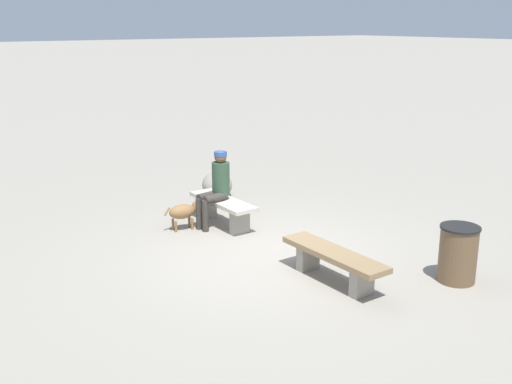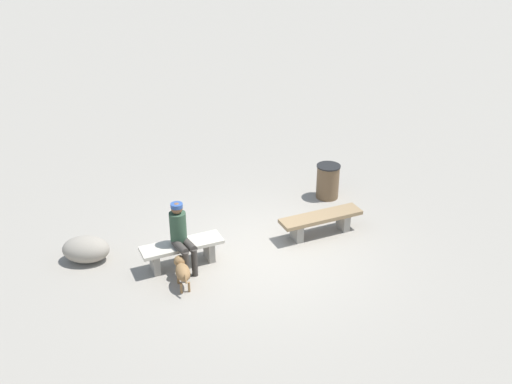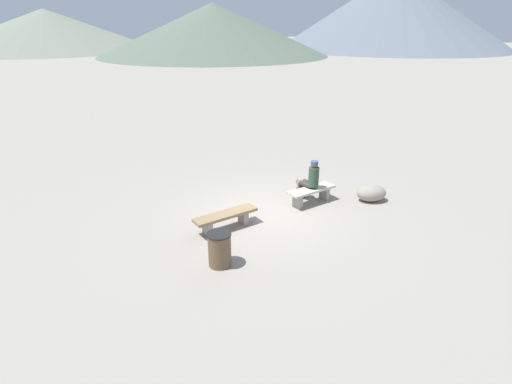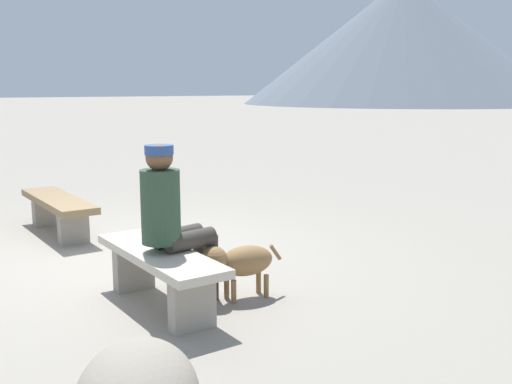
{
  "view_description": "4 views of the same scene",
  "coord_description": "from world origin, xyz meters",
  "views": [
    {
      "loc": [
        -7.16,
        5.18,
        3.5
      ],
      "look_at": [
        1.66,
        -1.0,
        0.48
      ],
      "focal_mm": 42.99,
      "sensor_mm": 36.0,
      "label": 1
    },
    {
      "loc": [
        4.09,
        8.88,
        6.26
      ],
      "look_at": [
        -0.39,
        -1.4,
        0.62
      ],
      "focal_mm": 41.37,
      "sensor_mm": 36.0,
      "label": 2
    },
    {
      "loc": [
        -5.93,
        -8.49,
        5.09
      ],
      "look_at": [
        -0.46,
        -0.36,
        0.9
      ],
      "focal_mm": 28.21,
      "sensor_mm": 36.0,
      "label": 3
    },
    {
      "loc": [
        5.83,
        -2.18,
        1.76
      ],
      "look_at": [
        1.11,
        1.02,
        0.75
      ],
      "focal_mm": 41.57,
      "sensor_mm": 36.0,
      "label": 4
    }
  ],
  "objects": [
    {
      "name": "seated_person",
      "position": [
        1.65,
        -0.16,
        0.76
      ],
      "size": [
        0.38,
        0.65,
        1.33
      ],
      "rotation": [
        0.0,
        0.0,
        0.16
      ],
      "color": "#2D4733",
      "rests_on": "ground"
    },
    {
      "name": "ground",
      "position": [
        0.0,
        0.0,
        -0.03
      ],
      "size": [
        210.0,
        210.0,
        0.06
      ],
      "primitive_type": "cube",
      "color": "gray"
    },
    {
      "name": "bench_left",
      "position": [
        -1.33,
        -0.22,
        0.32
      ],
      "size": [
        1.76,
        0.44,
        0.45
      ],
      "rotation": [
        0.0,
        0.0,
        0.01
      ],
      "color": "gray",
      "rests_on": "ground"
    },
    {
      "name": "boulder",
      "position": [
        3.25,
        -1.14,
        0.25
      ],
      "size": [
        1.08,
        0.95,
        0.5
      ],
      "primitive_type": "ellipsoid",
      "rotation": [
        0.0,
        0.0,
        4.25
      ],
      "color": "gray",
      "rests_on": "ground"
    },
    {
      "name": "dog",
      "position": [
        1.81,
        0.37,
        0.33
      ],
      "size": [
        0.31,
        0.73,
        0.49
      ],
      "rotation": [
        0.0,
        0.0,
        4.59
      ],
      "color": "olive",
      "rests_on": "ground"
    },
    {
      "name": "trash_bin",
      "position": [
        -2.29,
        -1.63,
        0.4
      ],
      "size": [
        0.55,
        0.55,
        0.8
      ],
      "color": "brown",
      "rests_on": "ground"
    },
    {
      "name": "bench_right",
      "position": [
        1.62,
        -0.26,
        0.34
      ],
      "size": [
        1.55,
        0.47,
        0.48
      ],
      "rotation": [
        0.0,
        0.0,
        0.01
      ],
      "color": "gray",
      "rests_on": "ground"
    }
  ]
}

